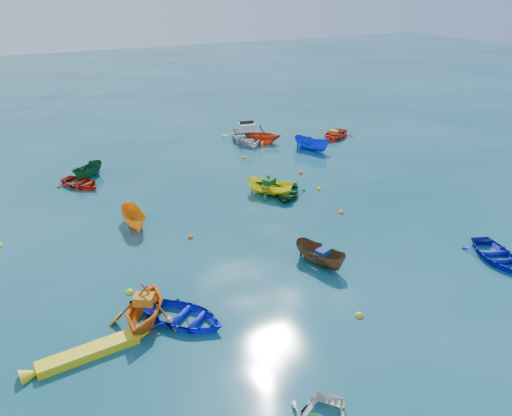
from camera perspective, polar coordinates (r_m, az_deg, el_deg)
name	(u,v)px	position (r m, az deg, el deg)	size (l,w,h in m)	color
ground	(302,255)	(24.10, 5.31, -5.35)	(160.00, 160.00, 0.00)	#093B44
dinghy_blue_sw	(185,322)	(19.93, -8.12, -12.76)	(2.35, 3.29, 0.68)	#111BD6
sampan_brown_mid	(320,264)	(23.46, 7.29, -6.36)	(1.05, 2.79, 1.08)	brown
dinghy_blue_se	(495,259)	(26.24, 25.62, -5.24)	(2.27, 3.17, 0.66)	#0D13AD
dinghy_orange_w	(146,322)	(20.19, -12.45, -12.60)	(2.73, 3.17, 1.67)	orange
sampan_yellow_mid	(270,195)	(30.45, 1.61, 1.48)	(1.12, 2.97, 1.15)	yellow
dinghy_green_e	(287,196)	(30.41, 3.54, 1.40)	(2.10, 2.94, 0.61)	#10481D
sampan_orange_n	(135,226)	(27.47, -13.65, -1.99)	(1.06, 2.81, 1.09)	orange
dinghy_green_n	(271,194)	(30.56, 1.67, 1.56)	(2.16, 2.50, 1.32)	#135223
dinghy_red_ne	(334,138)	(42.19, 8.94, 7.92)	(2.40, 3.36, 0.70)	red
sampan_blue_far	(311,150)	(38.90, 6.35, 6.61)	(1.13, 3.01, 1.16)	#1130DA
dinghy_red_far	(81,186)	(33.69, -19.37, 2.38)	(2.14, 3.00, 0.62)	#B8230F
dinghy_orange_far	(262,143)	(40.43, 0.73, 7.47)	(2.57, 2.98, 1.57)	#E54B15
sampan_green_far	(89,177)	(35.00, -18.54, 3.33)	(1.00, 2.65, 1.03)	#104421
kayak_yellow	(89,356)	(19.18, -18.51, -15.74)	(0.63, 4.22, 0.43)	yellow
motorboat_white	(247,141)	(40.88, -1.06, 7.67)	(3.42, 4.78, 1.59)	silver
tarp_blue_a	(323,252)	(23.04, 7.67, -5.03)	(0.62, 0.47, 0.30)	navy
tarp_orange_a	(144,299)	(19.64, -12.68, -10.15)	(0.74, 0.56, 0.36)	orange
tarp_green_b	(269,181)	(30.28, 1.53, 3.06)	(0.75, 0.56, 0.36)	#134E22
tarp_orange_b	(334,132)	(41.96, 8.93, 8.56)	(0.67, 0.51, 0.32)	orange
buoy_ye_a	(359,316)	(20.42, 11.71, -12.02)	(0.35, 0.35, 0.35)	gold
buoy_or_b	(341,213)	(28.53, 9.71, -0.57)	(0.35, 0.35, 0.35)	orange
buoy_ye_b	(130,293)	(21.99, -14.22, -9.35)	(0.34, 0.34, 0.34)	yellow
buoy_or_c	(190,238)	(25.72, -7.52, -3.39)	(0.30, 0.30, 0.30)	#F3570D
buoy_ye_c	(319,190)	(31.49, 7.19, 2.10)	(0.33, 0.33, 0.33)	gold
buoy_or_d	(301,174)	(33.95, 5.13, 3.91)	(0.35, 0.35, 0.35)	#D95B0B
buoy_or_e	(244,158)	(36.82, -1.40, 5.70)	(0.32, 0.32, 0.32)	orange
buoy_ye_e	(321,129)	(44.47, 7.47, 8.89)	(0.30, 0.30, 0.30)	yellow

